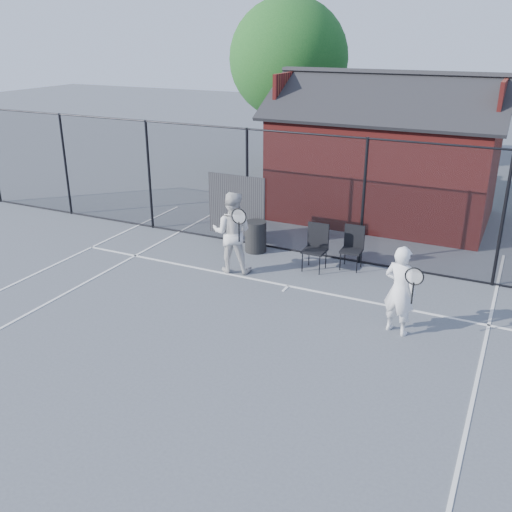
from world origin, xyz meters
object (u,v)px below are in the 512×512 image
at_px(chair_left, 315,249).
at_px(chair_right, 352,249).
at_px(clubhouse, 385,162).
at_px(player_back, 232,232).
at_px(player_front, 400,290).
at_px(waste_bin, 256,237).

relative_size(chair_left, chair_right, 1.07).
bearing_deg(clubhouse, chair_left, -93.73).
distance_m(player_back, chair_right, 2.80).
height_order(player_front, player_back, player_back).
distance_m(chair_right, waste_bin, 2.49).
xyz_separation_m(chair_left, waste_bin, (-1.75, 0.50, -0.14)).
bearing_deg(chair_right, player_back, -153.25).
distance_m(player_front, chair_right, 3.06).
relative_size(clubhouse, waste_bin, 8.31).
xyz_separation_m(clubhouse, player_front, (2.08, -7.00, -0.76)).
height_order(player_back, waste_bin, player_back).
bearing_deg(chair_right, chair_left, -150.48).
height_order(clubhouse, waste_bin, clubhouse).
height_order(player_back, chair_left, player_back).
xyz_separation_m(clubhouse, player_back, (-2.00, -5.77, -0.66)).
relative_size(player_back, waste_bin, 2.41).
relative_size(player_back, chair_left, 1.78).
bearing_deg(clubhouse, player_back, -109.13).
relative_size(chair_left, waste_bin, 1.35).
xyz_separation_m(player_back, waste_bin, (-0.07, 1.37, -0.55)).
bearing_deg(clubhouse, player_front, -73.48).
bearing_deg(chair_right, waste_bin, 177.10).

